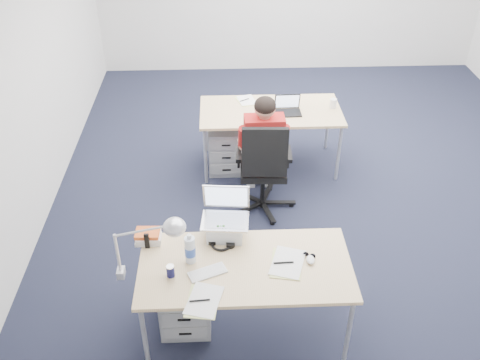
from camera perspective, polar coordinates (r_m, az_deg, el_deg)
name	(u,v)px	position (r m, az deg, el deg)	size (l,w,h in m)	color
floor	(324,191)	(6.09, 8.96, -1.20)	(7.00, 7.00, 0.00)	black
room	(340,44)	(5.28, 10.66, 14.03)	(6.02, 7.02, 2.80)	silver
desk_near	(245,270)	(4.08, 0.57, -9.55)	(1.60, 0.80, 0.73)	tan
desk_far	(271,114)	(6.14, 3.28, 7.07)	(1.60, 0.80, 0.73)	tan
office_chair	(263,185)	(5.59, 2.45, -0.49)	(0.72, 0.72, 1.09)	black
seated_person	(262,148)	(5.55, 2.38, 3.45)	(0.40, 0.70, 1.29)	#A91A18
drawer_pedestal_near	(186,295)	(4.48, -5.82, -12.15)	(0.40, 0.50, 0.55)	#9B9EA0
drawer_pedestal_far	(226,147)	(6.29, -1.52, 3.59)	(0.40, 0.50, 0.55)	#9B9EA0
silver_laptop	(225,216)	(4.18, -1.61, -3.87)	(0.37, 0.29, 0.39)	silver
wireless_keyboard	(208,272)	(3.99, -3.48, -9.81)	(0.28, 0.12, 0.01)	white
computer_mouse	(311,260)	(4.10, 7.53, -8.44)	(0.06, 0.10, 0.03)	white
headphones	(221,243)	(4.21, -2.00, -6.75)	(0.22, 0.17, 0.04)	black
can_koozie	(170,271)	(3.97, -7.43, -9.60)	(0.06, 0.06, 0.10)	#161746
water_bottle	(190,248)	(4.01, -5.36, -7.25)	(0.08, 0.08, 0.26)	silver
bear_figurine	(221,233)	(4.20, -2.05, -5.70)	(0.09, 0.07, 0.16)	#1C651B
book_stack	(148,236)	(4.28, -9.77, -5.94)	(0.20, 0.15, 0.09)	silver
cordless_phone	(147,241)	(4.21, -9.90, -6.42)	(0.04, 0.02, 0.14)	black
papers_left	(203,301)	(3.80, -4.00, -12.79)	(0.21, 0.31, 0.01)	#DAE484
papers_right	(286,264)	(4.07, 4.97, -8.88)	(0.23, 0.32, 0.01)	#DAE484
sunglasses	(309,255)	(4.14, 7.40, -7.95)	(0.10, 0.05, 0.02)	black
desk_lamp	(140,248)	(3.85, -10.65, -7.14)	(0.47, 0.17, 0.54)	silver
dark_laptop	(289,105)	(6.01, 5.20, 7.97)	(0.29, 0.28, 0.21)	black
far_cup	(333,103)	(6.23, 9.91, 8.06)	(0.07, 0.07, 0.11)	white
far_papers	(246,101)	(6.31, 0.64, 8.45)	(0.19, 0.26, 0.01)	white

